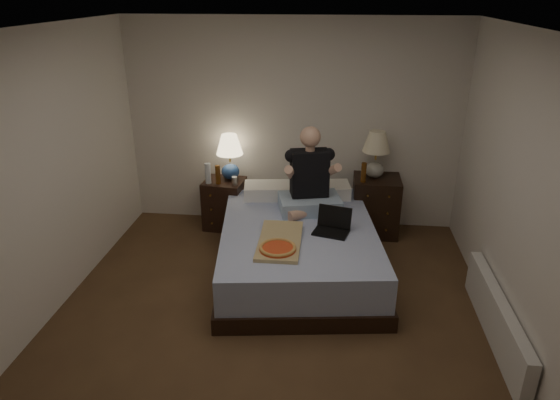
# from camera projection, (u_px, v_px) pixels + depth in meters

# --- Properties ---
(floor) EXTENTS (4.00, 4.50, 0.00)m
(floor) POSITION_uv_depth(u_px,v_px,m) (269.00, 328.00, 4.42)
(floor) COLOR brown
(floor) RESTS_ON ground
(ceiling) EXTENTS (4.00, 4.50, 0.00)m
(ceiling) POSITION_uv_depth(u_px,v_px,m) (266.00, 31.00, 3.43)
(ceiling) COLOR white
(ceiling) RESTS_ON ground
(wall_back) EXTENTS (4.00, 0.00, 2.50)m
(wall_back) POSITION_uv_depth(u_px,v_px,m) (292.00, 125.00, 5.98)
(wall_back) COLOR silver
(wall_back) RESTS_ON ground
(wall_left) EXTENTS (0.00, 4.50, 2.50)m
(wall_left) POSITION_uv_depth(u_px,v_px,m) (28.00, 188.00, 4.12)
(wall_left) COLOR silver
(wall_left) RESTS_ON ground
(wall_right) EXTENTS (0.00, 4.50, 2.50)m
(wall_right) POSITION_uv_depth(u_px,v_px,m) (533.00, 209.00, 3.73)
(wall_right) COLOR silver
(wall_right) RESTS_ON ground
(bed) EXTENTS (1.81, 2.26, 0.52)m
(bed) POSITION_uv_depth(u_px,v_px,m) (298.00, 249.00, 5.20)
(bed) COLOR #6078C0
(bed) RESTS_ON floor
(nightstand_left) EXTENTS (0.51, 0.47, 0.61)m
(nightstand_left) POSITION_uv_depth(u_px,v_px,m) (225.00, 204.00, 6.18)
(nightstand_left) COLOR black
(nightstand_left) RESTS_ON floor
(nightstand_right) EXTENTS (0.55, 0.49, 0.71)m
(nightstand_right) POSITION_uv_depth(u_px,v_px,m) (375.00, 206.00, 6.00)
(nightstand_right) COLOR black
(nightstand_right) RESTS_ON floor
(lamp_left) EXTENTS (0.40, 0.40, 0.56)m
(lamp_left) POSITION_uv_depth(u_px,v_px,m) (230.00, 157.00, 6.01)
(lamp_left) COLOR #274B90
(lamp_left) RESTS_ON nightstand_left
(lamp_right) EXTENTS (0.38, 0.38, 0.56)m
(lamp_right) POSITION_uv_depth(u_px,v_px,m) (376.00, 155.00, 5.78)
(lamp_right) COLOR #9B9C94
(lamp_right) RESTS_ON nightstand_right
(water_bottle) EXTENTS (0.07, 0.07, 0.25)m
(water_bottle) POSITION_uv_depth(u_px,v_px,m) (208.00, 173.00, 5.93)
(water_bottle) COLOR silver
(water_bottle) RESTS_ON nightstand_left
(soda_can) EXTENTS (0.07, 0.07, 0.10)m
(soda_can) POSITION_uv_depth(u_px,v_px,m) (234.00, 181.00, 5.92)
(soda_can) COLOR #B4B3AF
(soda_can) RESTS_ON nightstand_left
(beer_bottle_left) EXTENTS (0.06, 0.06, 0.23)m
(beer_bottle_left) POSITION_uv_depth(u_px,v_px,m) (218.00, 175.00, 5.92)
(beer_bottle_left) COLOR #5A310C
(beer_bottle_left) RESTS_ON nightstand_left
(beer_bottle_right) EXTENTS (0.06, 0.06, 0.23)m
(beer_bottle_right) POSITION_uv_depth(u_px,v_px,m) (364.00, 172.00, 5.71)
(beer_bottle_right) COLOR #58300C
(beer_bottle_right) RESTS_ON nightstand_right
(person) EXTENTS (0.76, 0.66, 0.93)m
(person) POSITION_uv_depth(u_px,v_px,m) (310.00, 170.00, 5.30)
(person) COLOR black
(person) RESTS_ON bed
(laptop) EXTENTS (0.40, 0.36, 0.24)m
(laptop) POSITION_uv_depth(u_px,v_px,m) (331.00, 222.00, 4.93)
(laptop) COLOR black
(laptop) RESTS_ON bed
(pizza_box) EXTENTS (0.40, 0.76, 0.08)m
(pizza_box) POSITION_uv_depth(u_px,v_px,m) (278.00, 249.00, 4.59)
(pizza_box) COLOR tan
(pizza_box) RESTS_ON bed
(radiator) EXTENTS (0.10, 1.60, 0.40)m
(radiator) POSITION_uv_depth(u_px,v_px,m) (496.00, 319.00, 4.21)
(radiator) COLOR silver
(radiator) RESTS_ON floor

